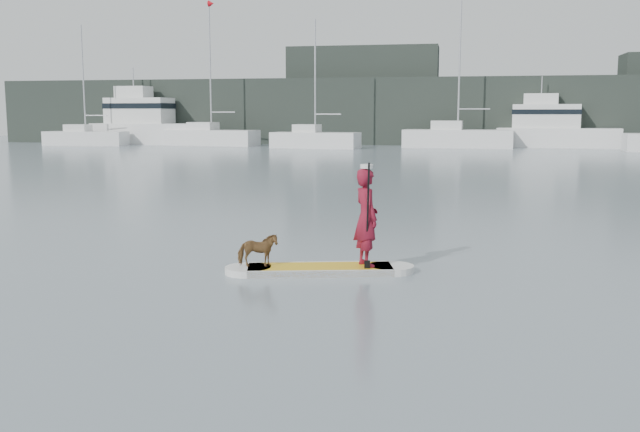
% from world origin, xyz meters
% --- Properties ---
extents(ground, '(140.00, 140.00, 0.00)m').
position_xyz_m(ground, '(0.00, 0.00, 0.00)').
color(ground, slate).
rests_on(ground, ground).
extents(paddleboard, '(3.23, 1.40, 0.12)m').
position_xyz_m(paddleboard, '(-3.08, -1.86, 0.06)').
color(paddleboard, gold).
rests_on(paddleboard, ground).
extents(paddler, '(0.66, 0.74, 1.70)m').
position_xyz_m(paddler, '(-2.31, -1.66, 0.97)').
color(paddler, maroon).
rests_on(paddler, paddleboard).
extents(white_cap, '(0.22, 0.22, 0.07)m').
position_xyz_m(white_cap, '(-2.31, -1.66, 1.85)').
color(white_cap, silver).
rests_on(white_cap, paddler).
extents(dog, '(0.75, 0.50, 0.58)m').
position_xyz_m(dog, '(-4.13, -2.12, 0.41)').
color(dog, brown).
rests_on(dog, paddleboard).
extents(paddle, '(0.10, 0.30, 2.00)m').
position_xyz_m(paddle, '(-2.25, -1.89, 0.80)').
color(paddle, black).
rests_on(paddle, ground).
extents(sailboat_a, '(7.34, 2.64, 10.51)m').
position_xyz_m(sailboat_a, '(-33.72, 44.89, 0.73)').
color(sailboat_a, silver).
rests_on(sailboat_a, ground).
extents(sailboat_b, '(8.71, 3.90, 12.50)m').
position_xyz_m(sailboat_b, '(-22.57, 46.72, 0.87)').
color(sailboat_b, silver).
rests_on(sailboat_b, ground).
extents(sailboat_c, '(7.42, 3.30, 10.29)m').
position_xyz_m(sailboat_c, '(-12.52, 43.54, 0.76)').
color(sailboat_c, silver).
rests_on(sailboat_c, ground).
extents(sailboat_d, '(9.06, 3.30, 13.12)m').
position_xyz_m(sailboat_d, '(-1.12, 46.55, 0.94)').
color(sailboat_d, silver).
rests_on(sailboat_d, ground).
extents(motor_yacht_a, '(10.14, 4.32, 5.89)m').
position_xyz_m(motor_yacht_a, '(6.76, 48.88, 1.66)').
color(motor_yacht_a, silver).
rests_on(motor_yacht_a, ground).
extents(motor_yacht_b, '(10.85, 4.36, 7.01)m').
position_xyz_m(motor_yacht_b, '(-29.50, 48.35, 1.97)').
color(motor_yacht_b, silver).
rests_on(motor_yacht_b, ground).
extents(shore_mass, '(90.00, 6.00, 6.00)m').
position_xyz_m(shore_mass, '(0.00, 53.00, 3.00)').
color(shore_mass, black).
rests_on(shore_mass, ground).
extents(shore_building_west, '(14.00, 4.00, 9.00)m').
position_xyz_m(shore_building_west, '(-10.00, 54.00, 4.50)').
color(shore_building_west, black).
rests_on(shore_building_west, ground).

